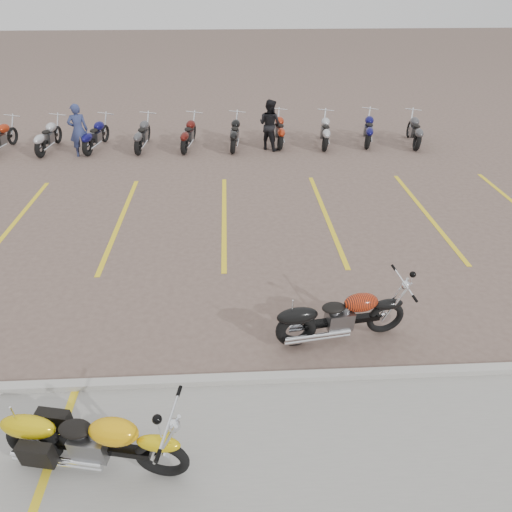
{
  "coord_description": "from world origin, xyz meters",
  "views": [
    {
      "loc": [
        0.19,
        -7.85,
        5.71
      ],
      "look_at": [
        0.66,
        0.68,
        0.75
      ],
      "focal_mm": 35.0,
      "sensor_mm": 36.0,
      "label": 1
    }
  ],
  "objects_px": {
    "person_a": "(78,130)",
    "person_b": "(270,125)",
    "yellow_cruiser": "(93,440)",
    "flame_cruiser": "(338,317)"
  },
  "relations": [
    {
      "from": "person_a",
      "to": "person_b",
      "type": "bearing_deg",
      "value": 165.2
    },
    {
      "from": "yellow_cruiser",
      "to": "flame_cruiser",
      "type": "bearing_deg",
      "value": 45.2
    },
    {
      "from": "yellow_cruiser",
      "to": "flame_cruiser",
      "type": "distance_m",
      "value": 4.36
    },
    {
      "from": "yellow_cruiser",
      "to": "flame_cruiser",
      "type": "relative_size",
      "value": 1.04
    },
    {
      "from": "flame_cruiser",
      "to": "yellow_cruiser",
      "type": "bearing_deg",
      "value": -154.99
    },
    {
      "from": "yellow_cruiser",
      "to": "person_a",
      "type": "xyz_separation_m",
      "value": [
        -3.29,
        12.71,
        0.4
      ]
    },
    {
      "from": "person_a",
      "to": "yellow_cruiser",
      "type": "bearing_deg",
      "value": 86.25
    },
    {
      "from": "person_b",
      "to": "yellow_cruiser",
      "type": "bearing_deg",
      "value": 114.34
    },
    {
      "from": "flame_cruiser",
      "to": "person_b",
      "type": "relative_size",
      "value": 1.32
    },
    {
      "from": "person_a",
      "to": "person_b",
      "type": "xyz_separation_m",
      "value": [
        6.58,
        0.4,
        -0.02
      ]
    }
  ]
}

